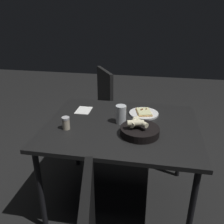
% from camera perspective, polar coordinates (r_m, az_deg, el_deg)
% --- Properties ---
extents(ground, '(8.00, 8.00, 0.00)m').
position_cam_1_polar(ground, '(2.22, 1.95, -19.76)').
color(ground, black).
extents(dining_table, '(0.92, 1.14, 0.72)m').
position_cam_1_polar(dining_table, '(1.82, 2.24, -4.62)').
color(dining_table, black).
rests_on(dining_table, ground).
extents(pizza_plate, '(0.24, 0.24, 0.04)m').
position_cam_1_polar(pizza_plate, '(1.97, 7.60, -0.25)').
color(pizza_plate, white).
rests_on(pizza_plate, dining_table).
extents(bread_basket, '(0.27, 0.27, 0.12)m').
position_cam_1_polar(bread_basket, '(1.65, 6.57, -4.29)').
color(bread_basket, black).
rests_on(bread_basket, dining_table).
extents(beer_glass, '(0.08, 0.08, 0.14)m').
position_cam_1_polar(beer_glass, '(1.80, 2.13, -0.78)').
color(beer_glass, silver).
rests_on(beer_glass, dining_table).
extents(pepper_shaker, '(0.06, 0.06, 0.09)m').
position_cam_1_polar(pepper_shaker, '(1.74, -10.94, -2.77)').
color(pepper_shaker, '#BFB299').
rests_on(pepper_shaker, dining_table).
extents(napkin, '(0.16, 0.12, 0.00)m').
position_cam_1_polar(napkin, '(2.04, -6.79, 0.40)').
color(napkin, white).
rests_on(napkin, dining_table).
extents(chair_near, '(0.61, 0.61, 0.90)m').
position_cam_1_polar(chair_near, '(2.68, -4.01, 1.77)').
color(chair_near, black).
rests_on(chair_near, ground).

